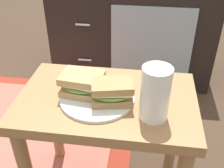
{
  "coord_description": "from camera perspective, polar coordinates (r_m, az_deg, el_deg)",
  "views": [
    {
      "loc": [
        0.11,
        -0.68,
        0.97
      ],
      "look_at": [
        0.02,
        0.0,
        0.51
      ],
      "focal_mm": 43.78,
      "sensor_mm": 36.0,
      "label": 1
    }
  ],
  "objects": [
    {
      "name": "area_rug",
      "position": [
        1.49,
        -16.66,
        -8.53
      ],
      "size": [
        1.05,
        0.88,
        0.01
      ],
      "color": "maroon",
      "rests_on": "ground"
    },
    {
      "name": "sandwich_back",
      "position": [
        0.8,
        0.01,
        -1.64
      ],
      "size": [
        0.14,
        0.11,
        0.07
      ],
      "color": "#9E7A4C",
      "rests_on": "plate"
    },
    {
      "name": "tv_cabinet",
      "position": [
        1.77,
        4.38,
        10.96
      ],
      "size": [
        0.96,
        0.46,
        0.58
      ],
      "color": "black",
      "rests_on": "ground"
    },
    {
      "name": "beer_glass",
      "position": [
        0.75,
        8.98,
        -2.29
      ],
      "size": [
        0.08,
        0.08,
        0.16
      ],
      "color": "silver",
      "rests_on": "side_table"
    },
    {
      "name": "side_table",
      "position": [
        0.91,
        -1.0,
        -7.29
      ],
      "size": [
        0.56,
        0.36,
        0.46
      ],
      "color": "olive",
      "rests_on": "ground"
    },
    {
      "name": "plate",
      "position": [
        0.85,
        -3.11,
        -2.9
      ],
      "size": [
        0.23,
        0.23,
        0.01
      ],
      "primitive_type": "cylinder",
      "color": "silver",
      "rests_on": "side_table"
    },
    {
      "name": "sandwich_front",
      "position": [
        0.85,
        -6.22,
        0.06
      ],
      "size": [
        0.15,
        0.11,
        0.07
      ],
      "color": "tan",
      "rests_on": "plate"
    }
  ]
}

